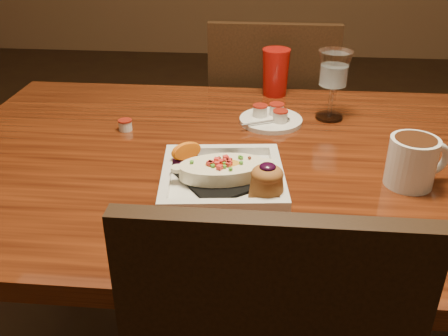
# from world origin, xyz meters

# --- Properties ---
(table) EXTENTS (1.50, 0.90, 0.75)m
(table) POSITION_xyz_m (0.00, 0.00, 0.65)
(table) COLOR maroon
(table) RESTS_ON floor
(chair_far) EXTENTS (0.42, 0.42, 0.93)m
(chair_far) POSITION_xyz_m (-0.00, 0.63, 0.51)
(chair_far) COLOR black
(chair_far) RESTS_ON floor
(plate) EXTENTS (0.27, 0.27, 0.08)m
(plate) POSITION_xyz_m (-0.08, -0.14, 0.77)
(plate) COLOR white
(plate) RESTS_ON table
(coffee_mug) EXTENTS (0.13, 0.10, 0.10)m
(coffee_mug) POSITION_xyz_m (0.28, -0.10, 0.80)
(coffee_mug) COLOR white
(coffee_mug) RESTS_ON table
(goblet) EXTENTS (0.08, 0.08, 0.18)m
(goblet) POSITION_xyz_m (0.15, 0.23, 0.87)
(goblet) COLOR silver
(goblet) RESTS_ON table
(saucer) EXTENTS (0.16, 0.16, 0.11)m
(saucer) POSITION_xyz_m (-0.00, 0.19, 0.76)
(saucer) COLOR white
(saucer) RESTS_ON table
(creamer_loose) EXTENTS (0.03, 0.03, 0.03)m
(creamer_loose) POSITION_xyz_m (-0.36, 0.11, 0.76)
(creamer_loose) COLOR silver
(creamer_loose) RESTS_ON table
(red_tumbler) EXTENTS (0.08, 0.08, 0.13)m
(red_tumbler) POSITION_xyz_m (0.01, 0.40, 0.82)
(red_tumbler) COLOR #9D0F0B
(red_tumbler) RESTS_ON table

